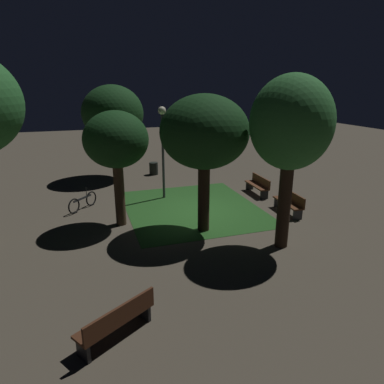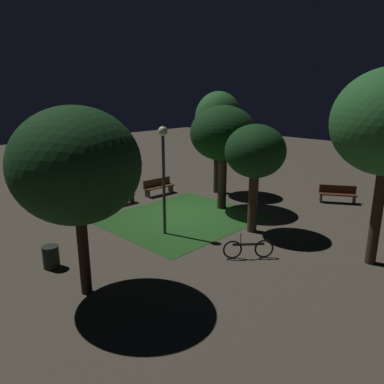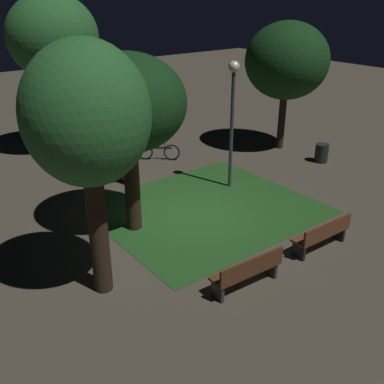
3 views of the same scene
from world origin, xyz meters
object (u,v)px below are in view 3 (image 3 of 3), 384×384
(bicycle, at_px, (158,152))
(bench_front_left, at_px, (248,271))
(lamp_post_path_center, at_px, (233,103))
(tree_left_canopy, at_px, (87,118))
(tree_tall_center, at_px, (124,93))
(tree_back_left, at_px, (287,61))
(tree_right_canopy, at_px, (127,105))
(trash_bin, at_px, (322,153))
(tree_lawn_side, at_px, (53,38))
(bench_front_right, at_px, (323,234))

(bicycle, bearing_deg, bench_front_left, -110.51)
(lamp_post_path_center, bearing_deg, tree_left_canopy, -157.74)
(tree_tall_center, bearing_deg, bench_front_left, -97.69)
(tree_left_canopy, bearing_deg, tree_back_left, 21.77)
(bench_front_left, relative_size, tree_back_left, 0.35)
(tree_right_canopy, relative_size, tree_left_canopy, 0.89)
(tree_tall_center, xyz_separation_m, lamp_post_path_center, (2.66, -2.34, -0.31))
(tree_left_canopy, distance_m, bicycle, 9.23)
(tree_left_canopy, relative_size, tree_back_left, 1.06)
(tree_back_left, bearing_deg, bench_front_left, -142.13)
(tree_tall_center, distance_m, trash_bin, 8.20)
(bench_front_left, relative_size, trash_bin, 2.49)
(tree_tall_center, relative_size, lamp_post_path_center, 1.02)
(tree_lawn_side, xyz_separation_m, bicycle, (2.55, -3.13, -4.25))
(bench_front_left, relative_size, lamp_post_path_center, 0.43)
(lamp_post_path_center, height_order, bicycle, lamp_post_path_center)
(bicycle, bearing_deg, tree_right_canopy, -130.94)
(tree_left_canopy, distance_m, tree_lawn_side, 9.92)
(bench_front_left, relative_size, tree_right_canopy, 0.37)
(tree_right_canopy, xyz_separation_m, trash_bin, (8.66, 0.06, -3.23))
(bicycle, bearing_deg, trash_bin, -39.81)
(bench_front_left, height_order, lamp_post_path_center, lamp_post_path_center)
(tree_left_canopy, relative_size, trash_bin, 7.54)
(bench_front_right, xyz_separation_m, trash_bin, (5.38, 4.11, -0.11))
(bench_front_right, distance_m, tree_lawn_side, 12.31)
(tree_tall_center, height_order, tree_back_left, tree_back_left)
(bench_front_left, distance_m, tree_right_canopy, 5.14)
(bench_front_left, xyz_separation_m, lamp_post_path_center, (3.59, 4.56, 2.44))
(bench_front_left, height_order, bicycle, bicycle)
(bench_front_right, distance_m, tree_right_canopy, 6.07)
(tree_back_left, bearing_deg, bench_front_right, -130.52)
(tree_tall_center, bearing_deg, tree_left_canopy, -126.01)
(tree_lawn_side, height_order, bicycle, tree_lawn_side)
(tree_lawn_side, distance_m, lamp_post_path_center, 7.67)
(tree_lawn_side, distance_m, trash_bin, 11.31)
(tree_tall_center, relative_size, tree_back_left, 0.83)
(lamp_post_path_center, bearing_deg, tree_lawn_side, 113.96)
(bench_front_right, relative_size, bicycle, 1.35)
(tree_left_canopy, relative_size, bicycle, 4.12)
(tree_back_left, relative_size, trash_bin, 7.09)
(bench_front_left, xyz_separation_m, tree_back_left, (8.10, 6.30, 3.17))
(tree_right_canopy, distance_m, tree_lawn_side, 7.50)
(lamp_post_path_center, relative_size, trash_bin, 5.81)
(tree_left_canopy, bearing_deg, bench_front_left, -37.65)
(tree_back_left, relative_size, bicycle, 3.87)
(tree_tall_center, relative_size, tree_lawn_side, 0.69)
(tree_tall_center, relative_size, tree_left_canopy, 0.78)
(bench_front_left, relative_size, bicycle, 1.36)
(bench_front_left, xyz_separation_m, trash_bin, (8.09, 4.11, -0.11))
(trash_bin, bearing_deg, lamp_post_path_center, 174.34)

